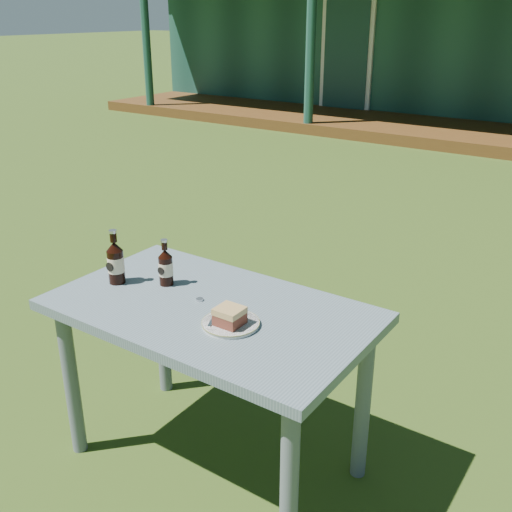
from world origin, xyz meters
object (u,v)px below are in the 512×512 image
Objects in this scene: cake_slice at (230,316)px; cola_bottle_far at (116,262)px; cafe_table at (211,330)px; cola_bottle_near at (166,267)px; plate at (231,323)px.

cola_bottle_far is at bearing 176.12° from cake_slice.
cola_bottle_near reaches higher than cafe_table.
cafe_table is at bearing -11.20° from cola_bottle_near.
cola_bottle_near is 0.86× the size of cola_bottle_far.
cake_slice is at bearing -3.88° from cola_bottle_far.
plate is at bearing 116.97° from cake_slice.
plate is 1.07× the size of cola_bottle_near.
plate is 0.44m from cola_bottle_near.
cake_slice is at bearing -63.03° from plate.
cola_bottle_near is (-0.42, 0.14, 0.03)m from cake_slice.
cake_slice is (0.16, -0.09, 0.15)m from cafe_table.
cafe_table is at bearing 150.85° from cake_slice.
cake_slice is at bearing -18.37° from cola_bottle_near.
cola_bottle_near is at bearing 161.63° from cake_slice.
cola_bottle_near is at bearing 29.49° from cola_bottle_far.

